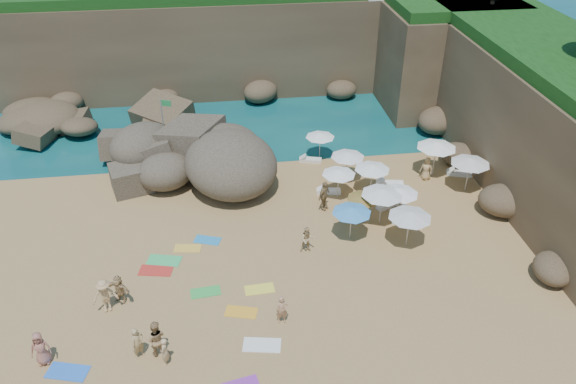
{
  "coord_description": "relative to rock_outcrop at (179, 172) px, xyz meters",
  "views": [
    {
      "loc": [
        -1.63,
        -24.0,
        19.62
      ],
      "look_at": [
        2.0,
        3.0,
        2.0
      ],
      "focal_mm": 35.0,
      "sensor_mm": 36.0,
      "label": 1
    }
  ],
  "objects": [
    {
      "name": "cliff_right",
      "position": [
        23.64,
        -1.54,
        4.0
      ],
      "size": [
        8.0,
        30.0,
        8.0
      ],
      "primitive_type": "cube",
      "color": "brown",
      "rests_on": "ground"
    },
    {
      "name": "person_lie_4",
      "position": [
        5.26,
        -14.7,
        0.18
      ],
      "size": [
        0.58,
        1.54,
        0.37
      ],
      "primitive_type": "imported",
      "rotation": [
        0.0,
        0.0,
        0.01
      ],
      "color": "tan",
      "rests_on": "ground"
    },
    {
      "name": "lounger_3",
      "position": [
        13.61,
        -7.91,
        0.14
      ],
      "size": [
        1.88,
        1.28,
        0.28
      ],
      "primitive_type": "cube",
      "rotation": [
        0.0,
        0.0,
        -0.42
      ],
      "color": "white",
      "rests_on": "ground"
    },
    {
      "name": "ground",
      "position": [
        4.64,
        -9.54,
        0.0
      ],
      "size": [
        120.0,
        120.0,
        0.0
      ],
      "primitive_type": "plane",
      "color": "tan",
      "rests_on": "ground"
    },
    {
      "name": "towel_5",
      "position": [
        4.18,
        -16.0,
        0.02
      ],
      "size": [
        1.84,
        1.15,
        0.03
      ],
      "primitive_type": "cube",
      "rotation": [
        0.0,
        0.0,
        -0.18
      ],
      "color": "white",
      "rests_on": "ground"
    },
    {
      "name": "person_lie_3",
      "position": [
        -2.45,
        -12.22,
        0.2
      ],
      "size": [
        2.03,
        2.06,
        0.41
      ],
      "primitive_type": "imported",
      "rotation": [
        0.0,
        0.0,
        -0.58
      ],
      "color": "tan",
      "rests_on": "ground"
    },
    {
      "name": "lounger_0",
      "position": [
        9.14,
        0.24,
        0.12
      ],
      "size": [
        1.63,
        0.88,
        0.24
      ],
      "primitive_type": "cube",
      "rotation": [
        0.0,
        0.0,
        -0.25
      ],
      "color": "white",
      "rests_on": "ground"
    },
    {
      "name": "parasol_10",
      "position": [
        9.92,
        -8.73,
        1.92
      ],
      "size": [
        2.22,
        2.22,
        2.1
      ],
      "color": "silver",
      "rests_on": "ground"
    },
    {
      "name": "parasol_6",
      "position": [
        10.99,
        -7.2,
        1.71
      ],
      "size": [
        1.98,
        1.98,
        1.87
      ],
      "color": "silver",
      "rests_on": "ground"
    },
    {
      "name": "person_stand_2",
      "position": [
        0.77,
        0.57,
        0.94
      ],
      "size": [
        1.16,
        1.24,
        1.87
      ],
      "primitive_type": "imported",
      "rotation": [
        0.0,
        0.0,
        2.28
      ],
      "color": "tan",
      "rests_on": "ground"
    },
    {
      "name": "flag_pole",
      "position": [
        -0.84,
        3.38,
        2.52
      ],
      "size": [
        0.75,
        0.28,
        3.95
      ],
      "color": "silver",
      "rests_on": "ground"
    },
    {
      "name": "towel_0",
      "position": [
        -4.25,
        -16.37,
        0.02
      ],
      "size": [
        1.95,
        1.33,
        0.03
      ],
      "primitive_type": "cube",
      "rotation": [
        0.0,
        0.0,
        -0.27
      ],
      "color": "blue",
      "rests_on": "ground"
    },
    {
      "name": "lounger_1",
      "position": [
        13.77,
        -3.6,
        0.14
      ],
      "size": [
        1.84,
        0.9,
        0.27
      ],
      "primitive_type": "cube",
      "rotation": [
        0.0,
        0.0,
        -0.19
      ],
      "color": "white",
      "rests_on": "ground"
    },
    {
      "name": "lounger_2",
      "position": [
        9.63,
        -3.92,
        0.12
      ],
      "size": [
        1.59,
        0.71,
        0.24
      ],
      "primitive_type": "cube",
      "rotation": [
        0.0,
        0.0,
        -0.13
      ],
      "color": "white",
      "rests_on": "ground"
    },
    {
      "name": "person_stand_3",
      "position": [
        8.97,
        -5.68,
        0.96
      ],
      "size": [
        1.11,
        1.15,
        1.93
      ],
      "primitive_type": "imported",
      "rotation": [
        0.0,
        0.0,
        0.83
      ],
      "color": "olive",
      "rests_on": "ground"
    },
    {
      "name": "cliff_corner",
      "position": [
        21.64,
        10.46,
        4.0
      ],
      "size": [
        10.0,
        12.0,
        8.0
      ],
      "primitive_type": "cube",
      "color": "brown",
      "rests_on": "ground"
    },
    {
      "name": "person_stand_0",
      "position": [
        -1.22,
        -15.9,
        0.83
      ],
      "size": [
        0.71,
        0.71,
        1.66
      ],
      "primitive_type": "imported",
      "rotation": [
        0.0,
        0.0,
        0.79
      ],
      "color": "tan",
      "rests_on": "ground"
    },
    {
      "name": "parasol_11",
      "position": [
        12.0,
        -7.5,
        2.15
      ],
      "size": [
        2.47,
        2.47,
        2.34
      ],
      "color": "silver",
      "rests_on": "ground"
    },
    {
      "name": "towel_11",
      "position": [
        1.68,
        -12.17,
        0.01
      ],
      "size": [
        1.56,
        0.89,
        0.03
      ],
      "primitive_type": "cube",
      "rotation": [
        0.0,
        0.0,
        0.09
      ],
      "color": "green",
      "rests_on": "ground"
    },
    {
      "name": "towel_4",
      "position": [
        4.41,
        -12.31,
        0.01
      ],
      "size": [
        1.53,
        0.83,
        0.03
      ],
      "primitive_type": "cube",
      "rotation": [
        0.0,
        0.0,
        0.06
      ],
      "color": "#FCEC42",
      "rests_on": "ground"
    },
    {
      "name": "parasol_5",
      "position": [
        13.1,
        -7.24,
        1.96
      ],
      "size": [
        2.26,
        2.26,
        2.14
      ],
      "color": "silver",
      "rests_on": "ground"
    },
    {
      "name": "parasol_9",
      "position": [
        12.9,
        -9.78,
        2.09
      ],
      "size": [
        2.41,
        2.41,
        2.28
      ],
      "color": "silver",
      "rests_on": "ground"
    },
    {
      "name": "person_lie_0",
      "position": [
        -3.01,
        -12.83,
        0.25
      ],
      "size": [
        1.57,
        2.07,
        0.5
      ],
      "primitive_type": "imported",
      "rotation": [
        0.0,
        0.0,
        0.21
      ],
      "color": "tan",
      "rests_on": "ground"
    },
    {
      "name": "towel_7",
      "position": [
        -0.91,
        -10.16,
        0.02
      ],
      "size": [
        1.87,
        1.18,
        0.03
      ],
      "primitive_type": "cube",
      "rotation": [
        0.0,
        0.0,
        -0.19
      ],
      "color": "red",
      "rests_on": "ground"
    },
    {
      "name": "lounger_5",
      "position": [
        12.95,
        -5.94,
        0.12
      ],
      "size": [
        1.59,
        1.16,
        0.24
      ],
      "primitive_type": "cube",
      "rotation": [
        0.0,
        0.0,
        0.48
      ],
      "color": "white",
      "rests_on": "ground"
    },
    {
      "name": "parasol_4",
      "position": [
        17.01,
        -2.63,
        2.28
      ],
      "size": [
        2.62,
        2.62,
        2.48
      ],
      "color": "silver",
      "rests_on": "ground"
    },
    {
      "name": "person_stand_4",
      "position": [
        16.33,
        -3.14,
        0.82
      ],
      "size": [
        0.9,
        0.84,
        1.64
      ],
      "primitive_type": "imported",
      "rotation": [
        0.0,
        0.0,
        -0.67
      ],
      "color": "tan",
      "rests_on": "ground"
    },
    {
      "name": "marina_masts",
      "position": [
        -11.86,
        20.46,
        3.0
      ],
      "size": [
        3.1,
        0.1,
        6.0
      ],
      "color": "white",
      "rests_on": "ground"
    },
    {
      "name": "person_stand_1",
      "position": [
        -0.44,
        -15.85,
        0.95
      ],
      "size": [
        0.93,
        0.73,
        1.89
      ],
      "primitive_type": "imported",
      "rotation": [
        0.0,
        0.0,
        3.13
      ],
      "color": "#A17D50",
      "rests_on": "ground"
    },
    {
      "name": "seawater",
      "position": [
        4.64,
        20.46,
        0.0
      ],
      "size": [
        120.0,
        120.0,
        0.0
      ],
      "primitive_type": "plane",
      "color": "#0C4751",
      "rests_on": "ground"
    },
    {
      "name": "towel_12",
      "position": [
        0.73,
        -8.48,
        0.01
      ],
      "size": [
        1.56,
        0.94,
        0.03
      ],
      "primitive_type": "cube",
      "rotation": [
        0.0,
        0.0,
        -0.15
      ],
      "color": "yellow",
      "rests_on": "ground"
    },
    {
      "name": "parasol_0",
      "position": [
        12.26,
        -4.31,
        1.95
      ],
      "size": [
        2.24,
        2.24,
        2.12
      ],
      "color": "silver",
      "rests_on": "ground"
    },
    {
      "name": "parasol_1",
      "position": [
        9.88,
        0.73,
        1.78
      ],
      "size": [
        2.05,
        2.05,
        1.93
      ],
      "color": "silver",
      "rests_on": "ground"
    },
    {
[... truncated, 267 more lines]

